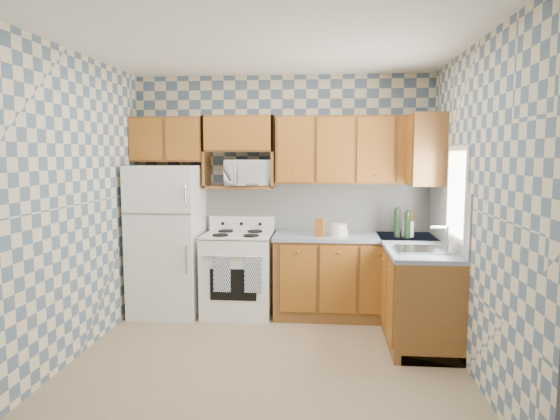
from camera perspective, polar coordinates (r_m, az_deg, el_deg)
The scene contains 29 objects.
floor at distance 4.57m, azimuth -1.54°, elevation -16.85°, with size 3.40×3.40×0.00m, color #856E55.
back_wall at distance 5.81m, azimuth 0.27°, elevation 1.91°, with size 3.40×0.02×2.70m, color slate.
right_wall at distance 4.36m, azimuth 21.16°, elevation 0.01°, with size 0.02×3.20×2.70m, color slate.
backsplash_back at distance 5.79m, azimuth 4.20°, elevation 0.39°, with size 2.60×0.01×0.56m, color silver.
backsplash_right at distance 5.15m, azimuth 18.56°, elevation -0.67°, with size 0.01×1.60×0.56m, color silver.
refrigerator at distance 5.78m, azimuth -12.75°, elevation -3.36°, with size 0.75×0.70×1.68m, color white.
stove_body at distance 5.69m, azimuth -4.78°, elevation -7.39°, with size 0.76×0.65×0.90m, color white.
cooktop at distance 5.60m, azimuth -4.82°, elevation -2.86°, with size 0.76×0.65×0.03m, color silver.
backguard at distance 5.86m, azimuth -4.36°, elevation -1.52°, with size 0.76×0.08×0.17m, color white.
dish_towel_left at distance 5.36m, azimuth -6.66°, elevation -7.29°, with size 0.18×0.03×0.38m, color navy.
dish_towel_right at distance 5.31m, azimuth -3.11°, elevation -7.40°, with size 0.18×0.03×0.38m, color navy.
base_cabinets_back at distance 5.65m, azimuth 8.44°, elevation -7.66°, with size 1.75×0.60×0.88m, color brown.
base_cabinets_right at distance 5.23m, azimuth 15.13°, elevation -8.94°, with size 0.60×1.60×0.88m, color brown.
countertop_back at distance 5.55m, azimuth 8.52°, elevation -3.05°, with size 1.77×0.63×0.04m, color slate.
countertop_right at distance 5.13m, azimuth 15.23°, elevation -3.98°, with size 0.63×1.60×0.04m, color slate.
upper_cabinets_back at distance 5.62m, azimuth 8.60°, elevation 6.79°, with size 1.75×0.33×0.74m, color brown.
upper_cabinets_fridge at distance 5.89m, azimuth -12.61°, elevation 7.85°, with size 0.82×0.33×0.50m, color brown.
upper_cabinets_right at distance 5.52m, azimuth 16.14°, elevation 6.62°, with size 0.33×0.70×0.74m, color brown.
microwave_shelf at distance 5.70m, azimuth -4.59°, elevation 2.66°, with size 0.80×0.33×0.03m, color brown.
microwave at distance 5.67m, azimuth -3.79°, elevation 4.28°, with size 0.53×0.36×0.29m, color white.
sink at distance 4.79m, azimuth 16.02°, elevation -4.43°, with size 0.48×0.40×0.03m, color #B7B7BC.
window at distance 4.78m, azimuth 19.57°, elevation 1.79°, with size 0.02×0.66×0.86m, color silver.
bottle_0 at distance 5.48m, azimuth 13.23°, elevation -1.47°, with size 0.07×0.07×0.30m, color black.
bottle_1 at distance 5.44m, azimuth 14.36°, elevation -1.67°, with size 0.07×0.07×0.28m, color black.
bottle_2 at distance 5.55m, azimuth 14.71°, elevation -1.63°, with size 0.07×0.07×0.26m, color #573013.
knife_block at distance 5.40m, azimuth 4.60°, elevation -1.99°, with size 0.09×0.09×0.20m, color brown.
electric_kettle at distance 5.55m, azimuth 14.38°, elevation -2.08°, with size 0.13×0.13×0.17m, color white.
food_containers at distance 5.44m, azimuth 6.74°, elevation -2.29°, with size 0.20×0.20×0.13m, color silver, non-canonical shape.
soap_bottle at distance 4.66m, azimuth 19.11°, elevation -3.83°, with size 0.06×0.06×0.17m, color silver.
Camera 1 is at (0.50, -4.17, 1.80)m, focal length 32.00 mm.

